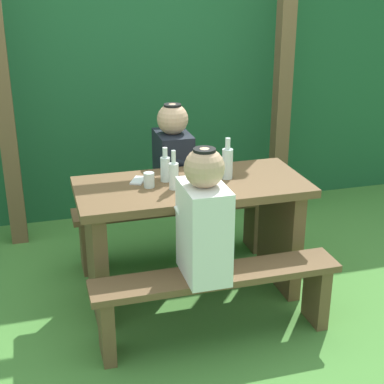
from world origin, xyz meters
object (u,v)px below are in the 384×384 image
at_px(drinking_glass, 149,180).
at_px(cell_phone, 138,180).
at_px(picnic_table, 192,221).
at_px(person_black_coat, 173,160).
at_px(bottle_center, 174,175).
at_px(bench_far, 173,220).
at_px(bottle_right, 227,162).
at_px(bench_near, 217,291).
at_px(person_white_shirt, 204,219).
at_px(bottle_left, 165,168).

relative_size(drinking_glass, cell_phone, 0.64).
xyz_separation_m(picnic_table, person_black_coat, (0.01, 0.50, 0.24)).
bearing_deg(picnic_table, cell_phone, 157.82).
relative_size(drinking_glass, bottle_center, 0.38).
xyz_separation_m(bench_far, person_black_coat, (0.01, -0.00, 0.45)).
xyz_separation_m(picnic_table, drinking_glass, (-0.26, 0.01, 0.29)).
distance_m(bench_far, bottle_center, 0.80).
xyz_separation_m(drinking_glass, cell_phone, (-0.04, 0.12, -0.04)).
distance_m(bottle_right, cell_phone, 0.56).
relative_size(bench_near, person_white_shirt, 1.95).
distance_m(bottle_left, bottle_center, 0.14).
bearing_deg(cell_phone, bottle_center, -20.16).
distance_m(bench_near, bench_far, 1.01).
bearing_deg(bottle_left, bottle_right, -8.39).
relative_size(picnic_table, bench_far, 1.00).
bearing_deg(cell_phone, drinking_glass, -43.34).
distance_m(person_white_shirt, bottle_center, 0.45).
bearing_deg(person_black_coat, bottle_left, -110.11).
height_order(picnic_table, cell_phone, cell_phone).
bearing_deg(bottle_right, bottle_center, -166.44).
height_order(bench_near, bench_far, same).
height_order(picnic_table, bottle_left, bottle_left).
bearing_deg(bench_near, bottle_left, 103.93).
bearing_deg(cell_phone, bench_near, -37.89).
xyz_separation_m(bench_far, person_white_shirt, (-0.08, -1.01, 0.45)).
height_order(bench_near, person_black_coat, person_black_coat).
height_order(bottle_right, cell_phone, bottle_right).
bearing_deg(bottle_center, picnic_table, 25.63).
xyz_separation_m(picnic_table, bench_near, (0.00, -0.51, -0.21)).
xyz_separation_m(bench_near, cell_phone, (-0.31, 0.63, 0.47)).
height_order(picnic_table, person_black_coat, person_black_coat).
distance_m(person_black_coat, bottle_right, 0.54).
height_order(picnic_table, person_white_shirt, person_white_shirt).
distance_m(picnic_table, bottle_left, 0.37).
bearing_deg(person_white_shirt, picnic_table, 81.12).
height_order(picnic_table, bench_far, picnic_table).
xyz_separation_m(bench_near, person_white_shirt, (-0.08, 0.00, 0.45)).
relative_size(bench_near, bench_far, 1.00).
bearing_deg(person_white_shirt, bottle_left, 96.56).
xyz_separation_m(bottle_right, bottle_center, (-0.36, -0.09, -0.01)).
distance_m(bench_far, person_black_coat, 0.45).
height_order(drinking_glass, bottle_left, bottle_left).
relative_size(bottle_right, cell_phone, 1.84).
bearing_deg(bottle_right, picnic_table, -173.75).
distance_m(person_white_shirt, person_black_coat, 1.01).
distance_m(person_black_coat, bottle_left, 0.46).
xyz_separation_m(bottle_left, bottle_center, (0.02, -0.14, 0.00)).
bearing_deg(bottle_right, person_black_coat, 115.17).
relative_size(person_black_coat, bottle_right, 2.79).
height_order(person_white_shirt, bottle_center, person_white_shirt).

